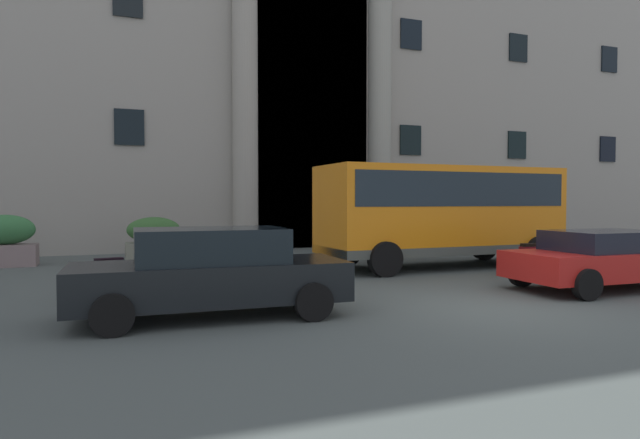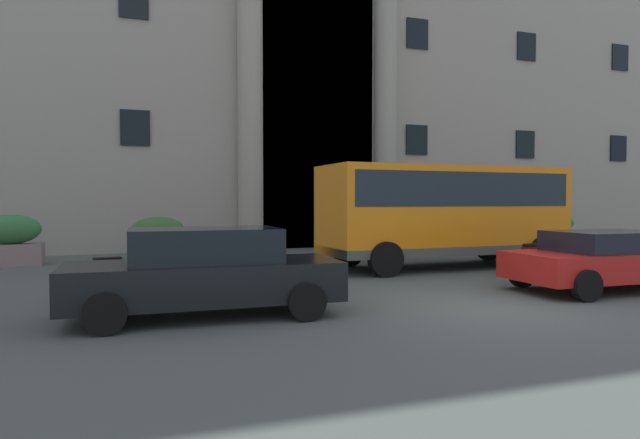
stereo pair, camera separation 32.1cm
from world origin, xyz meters
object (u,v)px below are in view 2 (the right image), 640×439
orange_minibus (444,208)px  parked_sedan_second (607,259)px  bus_stop_sign (542,206)px  motorcycle_near_kerb (537,258)px  parked_estate_mid (205,272)px  hedge_planter_east (11,241)px  motorcycle_far_end (115,276)px  hedge_planter_far_west (422,231)px  hedge_planter_far_east (158,239)px  hedge_planter_west (554,231)px

orange_minibus → parked_sedan_second: size_ratio=1.66×
bus_stop_sign → motorcycle_near_kerb: 5.73m
parked_estate_mid → parked_sedan_second: 8.49m
parked_sedan_second → orange_minibus: bearing=104.7°
orange_minibus → hedge_planter_east: size_ratio=4.20×
bus_stop_sign → motorcycle_far_end: 14.60m
hedge_planter_east → hedge_planter_far_west: hedge_planter_east is taller
orange_minibus → hedge_planter_far_east: size_ratio=4.13×
parked_estate_mid → motorcycle_far_end: 2.70m
hedge_planter_far_east → parked_sedan_second: (8.73, -9.39, -0.00)m
orange_minibus → parked_estate_mid: size_ratio=1.59×
bus_stop_sign → hedge_planter_east: bus_stop_sign is taller
bus_stop_sign → motorcycle_near_kerb: size_ratio=1.38×
hedge_planter_west → hedge_planter_far_west: size_ratio=1.06×
hedge_planter_west → motorcycle_near_kerb: (-6.92, -6.87, -0.20)m
parked_sedan_second → motorcycle_near_kerb: parked_sedan_second is taller
hedge_planter_far_west → motorcycle_near_kerb: 7.41m
orange_minibus → bus_stop_sign: bearing=18.8°
hedge_planter_west → motorcycle_far_end: size_ratio=1.10×
hedge_planter_east → hedge_planter_west: hedge_planter_east is taller
bus_stop_sign → hedge_planter_far_west: 4.47m
hedge_planter_east → motorcycle_near_kerb: bearing=-27.8°
motorcycle_far_end → hedge_planter_far_east: bearing=69.8°
hedge_planter_west → motorcycle_near_kerb: 9.75m
motorcycle_near_kerb → parked_sedan_second: bearing=-96.6°
bus_stop_sign → hedge_planter_far_east: 13.16m
parked_estate_mid → motorcycle_far_end: bearing=124.1°
motorcycle_near_kerb → bus_stop_sign: bearing=47.0°
hedge_planter_far_east → motorcycle_far_end: (-1.19, -6.89, -0.22)m
hedge_planter_west → motorcycle_far_end: (-17.11, -6.76, -0.20)m
orange_minibus → hedge_planter_west: (8.27, 4.62, -1.06)m
hedge_planter_far_east → parked_sedan_second: bearing=-47.1°
orange_minibus → parked_estate_mid: 8.66m
hedge_planter_west → motorcycle_far_end: 18.40m
parked_sedan_second → hedge_planter_east: bearing=145.7°
bus_stop_sign → hedge_planter_far_west: bus_stop_sign is taller
hedge_planter_far_east → parked_estate_mid: 9.16m
hedge_planter_west → motorcycle_near_kerb: hedge_planter_west is taller
hedge_planter_far_west → hedge_planter_west: bearing=-4.6°
hedge_planter_far_west → parked_estate_mid: 13.55m
bus_stop_sign → hedge_planter_far_east: size_ratio=1.64×
orange_minibus → motorcycle_far_end: bearing=-167.3°
hedge_planter_far_east → hedge_planter_far_west: 9.90m
motorcycle_near_kerb → motorcycle_far_end: same height
bus_stop_sign → parked_estate_mid: bearing=-153.5°
parked_sedan_second → parked_estate_mid: bearing=179.9°
hedge_planter_far_east → hedge_planter_east: bearing=-179.3°
hedge_planter_far_west → parked_sedan_second: bearing=-96.8°
orange_minibus → motorcycle_near_kerb: bearing=-59.9°
motorcycle_near_kerb → parked_estate_mid: bearing=-166.4°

